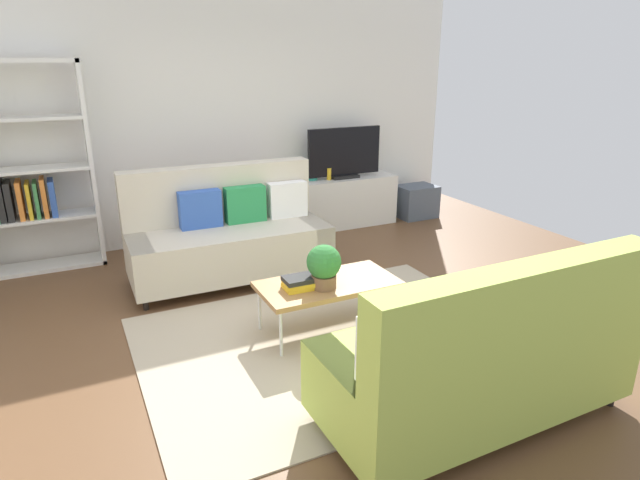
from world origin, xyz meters
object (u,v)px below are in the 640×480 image
Objects in this scene: potted_plant at (324,265)px; vase_1 at (312,173)px; bottle_0 at (329,174)px; storage_trunk at (416,201)px; coffee_table at (328,285)px; table_book_0 at (299,287)px; tv_console at (343,202)px; tv at (344,154)px; couch_beige at (228,234)px; couch_green at (480,357)px; vase_0 at (300,176)px; bookshelf at (30,177)px.

vase_1 is (1.13, 2.62, 0.13)m from potted_plant.
storage_trunk is at bearing -2.59° from bottle_0.
table_book_0 reaches higher than coffee_table.
tv_console is at bearing 59.39° from coffee_table.
coffee_table is 1.10× the size of tv.
couch_beige is 3.68× the size of storage_trunk.
couch_beige is at bearing 95.34° from table_book_0.
couch_beige is 1.48m from coffee_table.
couch_green is 4.45m from storage_trunk.
storage_trunk is 3.64m from potted_plant.
couch_beige is 10.49× the size of vase_1.
potted_plant is at bearing -121.28° from tv.
table_book_0 is at bearing -114.16° from vase_0.
coffee_table is 2.89m from tv_console.
bottle_0 is at bearing -24.97° from vase_1.
vase_0 is at bearing 0.58° from bookshelf.
table_book_0 is at bearing 159.76° from potted_plant.
coffee_table is at bearing -120.61° from tv_console.
tv is at bearing 58.72° from potted_plant.
coffee_table is 0.52× the size of bookshelf.
tv is (0.00, -0.02, 0.63)m from tv_console.
storage_trunk is 3.81× the size of vase_0.
potted_plant reaches higher than table_book_0.
storage_trunk is 2.17× the size of table_book_0.
couch_green reaches higher than coffee_table.
vase_0 is (2.96, 0.03, -0.27)m from bookshelf.
potted_plant is at bearing 102.63° from couch_beige.
vase_0 is (0.97, 2.62, 0.10)m from potted_plant.
tv is 0.48m from vase_1.
couch_green is at bearing -69.04° from table_book_0.
couch_beige is 1.72m from vase_0.
tv is 3.54m from bookshelf.
bottle_0 reaches higher than coffee_table.
bookshelf is 3.15m from table_book_0.
vase_1 is (3.12, 0.03, -0.24)m from bookshelf.
couch_green is 1.45m from coffee_table.
bottle_0 is (1.32, 2.53, 0.11)m from potted_plant.
tv is at bearing -9.49° from vase_1.
vase_1 is (-1.52, 0.15, 0.51)m from storage_trunk.
couch_green is 1.51m from table_book_0.
vase_1 is at bearing 62.90° from table_book_0.
storage_trunk is at bearing -1.48° from bookshelf.
couch_green is 3.67× the size of storage_trunk.
couch_beige is 2.92m from couch_green.
storage_trunk reaches higher than coffee_table.
coffee_table is 2.77m from bottle_0.
vase_0 reaches higher than potted_plant.
bookshelf is (-2.36, 3.93, 0.53)m from couch_green.
vase_0 is at bearing -137.95° from couch_beige.
couch_green is 4.10m from tv.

